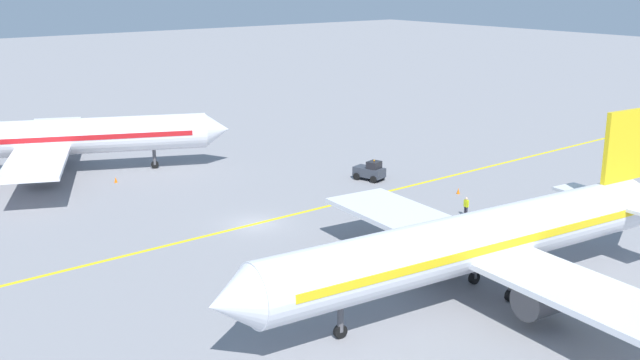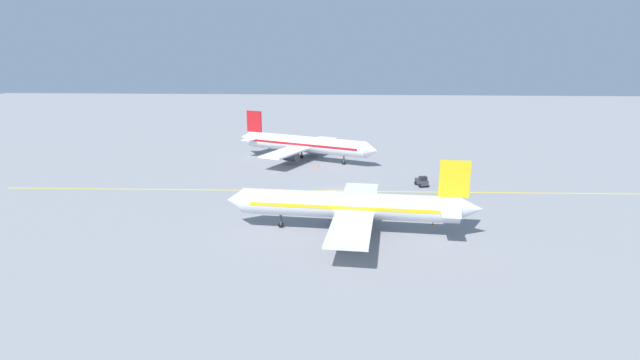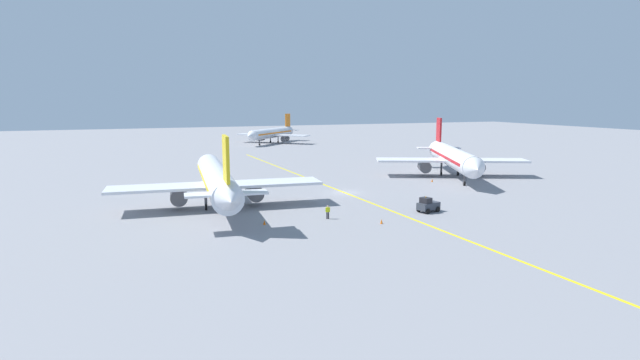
# 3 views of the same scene
# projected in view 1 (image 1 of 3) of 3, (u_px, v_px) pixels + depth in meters

# --- Properties ---
(ground_plane) EXTENTS (400.00, 400.00, 0.00)m
(ground_plane) POSITION_uv_depth(u_px,v_px,m) (255.00, 224.00, 60.55)
(ground_plane) COLOR gray
(apron_yellow_centreline) EXTENTS (3.41, 119.97, 0.01)m
(apron_yellow_centreline) POSITION_uv_depth(u_px,v_px,m) (255.00, 224.00, 60.55)
(apron_yellow_centreline) COLOR yellow
(apron_yellow_centreline) RESTS_ON ground
(airplane_at_gate) EXTENTS (28.36, 35.55, 10.60)m
(airplane_at_gate) POSITION_uv_depth(u_px,v_px,m) (477.00, 242.00, 45.82)
(airplane_at_gate) COLOR silver
(airplane_at_gate) RESTS_ON ground
(airplane_adjacent_stand) EXTENTS (27.71, 33.68, 10.60)m
(airplane_adjacent_stand) POSITION_uv_depth(u_px,v_px,m) (50.00, 138.00, 74.61)
(airplane_adjacent_stand) COLOR white
(airplane_adjacent_stand) RESTS_ON ground
(baggage_tug_dark) EXTENTS (3.30, 2.41, 2.11)m
(baggage_tug_dark) POSITION_uv_depth(u_px,v_px,m) (370.00, 171.00, 73.27)
(baggage_tug_dark) COLOR #333842
(baggage_tug_dark) RESTS_ON ground
(ground_crew_worker) EXTENTS (0.58, 0.25, 1.68)m
(ground_crew_worker) POSITION_uv_depth(u_px,v_px,m) (466.00, 206.00, 62.20)
(ground_crew_worker) COLOR #23232D
(ground_crew_worker) RESTS_ON ground
(traffic_cone_near_nose) EXTENTS (0.32, 0.32, 0.55)m
(traffic_cone_near_nose) POSITION_uv_depth(u_px,v_px,m) (458.00, 191.00, 68.82)
(traffic_cone_near_nose) COLOR orange
(traffic_cone_near_nose) RESTS_ON ground
(traffic_cone_mid_apron) EXTENTS (0.32, 0.32, 0.55)m
(traffic_cone_mid_apron) POSITION_uv_depth(u_px,v_px,m) (545.00, 239.00, 56.25)
(traffic_cone_mid_apron) COLOR orange
(traffic_cone_mid_apron) RESTS_ON ground
(traffic_cone_by_wingtip) EXTENTS (0.32, 0.32, 0.55)m
(traffic_cone_by_wingtip) POSITION_uv_depth(u_px,v_px,m) (116.00, 180.00, 72.53)
(traffic_cone_by_wingtip) COLOR orange
(traffic_cone_by_wingtip) RESTS_ON ground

